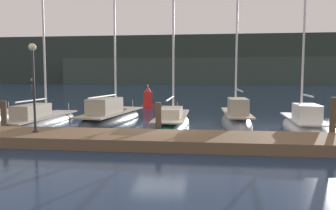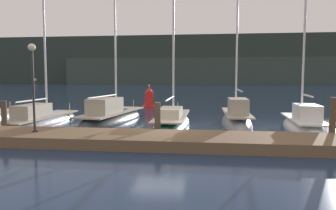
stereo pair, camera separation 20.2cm
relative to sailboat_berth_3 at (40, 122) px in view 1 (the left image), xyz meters
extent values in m
plane|color=#192D4C|center=(7.63, -2.86, -0.12)|extent=(400.00, 400.00, 0.00)
cube|color=brown|center=(7.63, -4.94, 0.10)|extent=(38.65, 2.80, 0.45)
cylinder|color=#4C3D2D|center=(-0.12, -3.29, 0.70)|extent=(0.28, 0.28, 1.66)
cylinder|color=#4C3D2D|center=(7.63, -3.29, 0.71)|extent=(0.28, 0.28, 1.66)
cylinder|color=#4C3D2D|center=(15.38, -3.29, 0.86)|extent=(0.28, 0.28, 1.96)
cylinder|color=silver|center=(-4.07, 3.22, 0.69)|extent=(0.04, 0.04, 0.50)
ellipsoid|color=gray|center=(0.00, 0.08, -0.12)|extent=(2.30, 7.82, 1.42)
cube|color=#A39984|center=(0.00, 0.08, 0.34)|extent=(1.93, 6.57, 0.08)
cube|color=#A39984|center=(-0.05, -0.85, 0.76)|extent=(1.26, 2.53, 0.76)
cylinder|color=silver|center=(0.04, 0.70, 4.98)|extent=(0.12, 0.12, 9.28)
cylinder|color=silver|center=(-0.04, -0.80, 1.37)|extent=(0.25, 3.00, 0.09)
cylinder|color=silver|center=(0.20, 3.63, 0.59)|extent=(0.04, 0.04, 0.50)
ellipsoid|color=#2D3338|center=(3.98, 1.38, -0.12)|extent=(3.26, 8.11, 1.60)
cube|color=#A39984|center=(3.98, 1.38, 0.50)|extent=(2.73, 6.81, 0.08)
cube|color=#A39984|center=(3.85, 0.45, 0.99)|extent=(1.64, 2.68, 0.90)
cylinder|color=silver|center=(4.07, 2.01, 5.97)|extent=(0.12, 0.12, 10.93)
cylinder|color=silver|center=(3.82, 0.24, 1.56)|extent=(0.60, 3.54, 0.09)
cylinder|color=silver|center=(4.50, 4.97, 0.75)|extent=(0.04, 0.04, 0.50)
ellipsoid|color=#195647|center=(7.88, 0.46, -0.12)|extent=(2.00, 7.52, 1.28)
cube|color=#A39984|center=(7.88, 0.46, 0.46)|extent=(1.68, 6.32, 0.08)
cube|color=#A39984|center=(7.88, -0.44, 0.75)|extent=(1.19, 2.41, 0.51)
cylinder|color=silver|center=(7.87, 1.06, 5.84)|extent=(0.12, 0.12, 10.76)
cylinder|color=silver|center=(7.88, -0.61, 1.53)|extent=(0.11, 3.35, 0.09)
cylinder|color=silver|center=(7.86, 3.91, 0.71)|extent=(0.04, 0.04, 0.50)
ellipsoid|color=gray|center=(11.61, 1.39, -0.12)|extent=(1.83, 6.60, 1.46)
cube|color=#A39984|center=(11.61, 1.39, 0.57)|extent=(1.53, 5.55, 0.08)
cube|color=#A39984|center=(11.63, 0.60, 1.05)|extent=(1.06, 2.12, 0.87)
cylinder|color=silver|center=(11.60, 1.91, 4.76)|extent=(0.12, 0.12, 8.38)
cylinder|color=silver|center=(11.63, 0.27, 1.97)|extent=(0.15, 3.28, 0.09)
cylinder|color=silver|center=(11.56, 4.41, 0.82)|extent=(0.04, 0.04, 0.50)
ellipsoid|color=white|center=(15.11, 0.22, -0.12)|extent=(2.16, 6.28, 1.21)
cube|color=silver|center=(15.11, 0.22, 0.43)|extent=(1.81, 5.28, 0.08)
cube|color=silver|center=(15.07, -0.52, 0.87)|extent=(1.21, 2.04, 0.81)
cylinder|color=silver|center=(15.13, 0.72, 4.47)|extent=(0.12, 0.12, 8.09)
cylinder|color=silver|center=(15.08, -0.46, 1.74)|extent=(0.20, 2.36, 0.09)
cylinder|color=silver|center=(15.25, 3.07, 0.68)|extent=(0.04, 0.04, 0.50)
cylinder|color=red|center=(4.49, 11.16, -0.04)|extent=(1.21, 1.21, 0.16)
cylinder|color=red|center=(4.49, 11.16, 0.67)|extent=(0.81, 0.81, 1.27)
cone|color=red|center=(4.49, 11.16, 1.56)|extent=(0.57, 0.57, 0.50)
sphere|color=#F9EAB7|center=(4.49, 11.16, 1.86)|extent=(0.16, 0.16, 0.16)
cylinder|color=#2D2D33|center=(2.48, -5.03, 0.36)|extent=(0.24, 0.24, 0.06)
cylinder|color=#2D2D33|center=(2.48, -5.03, 2.11)|extent=(0.10, 0.10, 3.46)
sphere|color=#F9EAB7|center=(2.48, -5.03, 3.98)|extent=(0.32, 0.32, 0.32)
cube|color=#28332D|center=(7.63, 99.38, 8.09)|extent=(240.00, 16.00, 16.42)
cube|color=#333F39|center=(34.86, 89.38, 4.13)|extent=(144.00, 10.00, 8.51)
cube|color=#F4DB8C|center=(-38.79, 91.33, 3.90)|extent=(0.80, 0.10, 0.80)
cube|color=#F4DB8C|center=(45.60, 91.33, 7.69)|extent=(0.80, 0.10, 0.80)
cube|color=#F4DB8C|center=(-51.93, 91.33, 1.30)|extent=(0.80, 0.10, 0.80)
cube|color=#F4DB8C|center=(-3.04, 91.33, 2.27)|extent=(0.80, 0.10, 0.80)
cube|color=#F4DB8C|center=(-39.24, 91.33, 3.49)|extent=(0.80, 0.10, 0.80)
cube|color=#F4DB8C|center=(23.43, 91.33, 2.62)|extent=(0.80, 0.10, 0.80)
camera|label=1|loc=(9.88, -18.30, 2.79)|focal=35.00mm
camera|label=2|loc=(10.08, -18.27, 2.79)|focal=35.00mm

